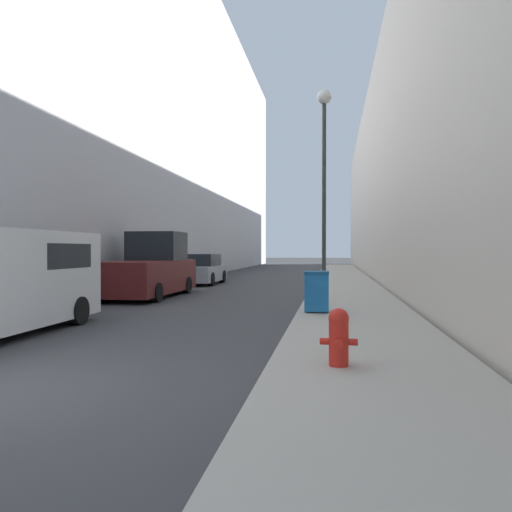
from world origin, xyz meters
TOP-DOWN VIEW (x-y plane):
  - sidewalk_right at (4.83, 18.00)m, footprint 2.92×60.00m
  - building_left_glass at (-9.95, 26.00)m, footprint 12.00×60.00m
  - building_right_stone at (12.39, 26.00)m, footprint 12.00×60.00m
  - fire_hydrant at (4.33, 1.59)m, footprint 0.50×0.39m
  - trash_bin at (3.86, 7.35)m, footprint 0.60×0.67m
  - lamppost at (3.97, 11.13)m, footprint 0.47×0.47m
  - white_van at (-2.31, 3.90)m, footprint 1.96×5.13m
  - pickup_truck at (-2.31, 12.13)m, footprint 2.12×5.46m
  - parked_sedan_near at (-2.26, 18.82)m, footprint 1.99×4.14m

SIDE VIEW (x-z plane):
  - sidewalk_right at x=4.83m, z-range 0.00..0.15m
  - fire_hydrant at x=4.33m, z-range 0.17..0.94m
  - trash_bin at x=3.86m, z-range 0.17..1.18m
  - parked_sedan_near at x=-2.26m, z-range -0.05..1.43m
  - pickup_truck at x=-2.31m, z-range -0.22..2.15m
  - white_van at x=-2.31m, z-range 0.11..2.20m
  - lamppost at x=3.97m, z-range 1.28..8.00m
  - building_right_stone at x=12.39m, z-range 0.00..11.73m
  - building_left_glass at x=-9.95m, z-range 0.00..20.20m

